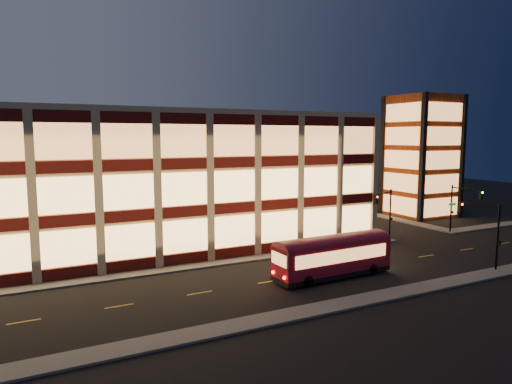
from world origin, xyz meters
TOP-DOWN VIEW (x-y plane):
  - ground at (0.00, 0.00)m, footprint 200.00×200.00m
  - sidewalk_office_south at (-3.00, 1.00)m, footprint 54.00×2.00m
  - sidewalk_office_east at (23.00, 17.00)m, footprint 2.00×30.00m
  - sidewalk_tower_south at (40.00, 1.00)m, footprint 14.00×2.00m
  - sidewalk_tower_west at (34.00, 17.00)m, footprint 2.00×30.00m
  - sidewalk_near at (0.00, -13.00)m, footprint 100.00×2.00m
  - office_building at (-2.91, 16.91)m, footprint 50.45×30.45m
  - stair_tower at (39.95, 11.95)m, footprint 8.60×8.60m
  - traffic_signal_far at (22.21, 0.24)m, footprint 3.79×1.87m
  - traffic_signal_right at (33.50, -0.62)m, footprint 1.20×4.37m
  - traffic_signal_near at (23.50, -11.03)m, footprint 0.32×4.45m
  - trolley_bus at (9.51, -7.27)m, footprint 10.77×3.09m

SIDE VIEW (x-z plane):
  - ground at x=0.00m, z-range 0.00..0.00m
  - sidewalk_office_south at x=-3.00m, z-range 0.00..0.15m
  - sidewalk_office_east at x=23.00m, z-range 0.00..0.15m
  - sidewalk_tower_south at x=40.00m, z-range 0.00..0.15m
  - sidewalk_tower_west at x=34.00m, z-range 0.00..0.15m
  - sidewalk_near at x=0.00m, z-range 0.00..0.15m
  - trolley_bus at x=9.51m, z-range 0.20..3.82m
  - traffic_signal_right at x=33.50m, z-range 1.10..7.10m
  - traffic_signal_far at x=22.21m, z-range 1.11..7.11m
  - traffic_signal_near at x=23.50m, z-range 1.13..7.13m
  - office_building at x=-2.91m, z-range 0.00..14.50m
  - stair_tower at x=39.95m, z-range -0.01..17.99m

